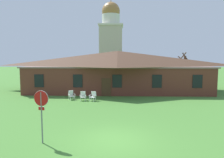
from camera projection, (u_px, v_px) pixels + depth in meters
name	position (u px, v px, depth m)	size (l,w,h in m)	color
ground_plane	(114.00, 140.00, 10.75)	(200.00, 200.00, 0.00)	#477F33
brick_building	(118.00, 70.00, 28.16)	(23.62, 10.40, 5.40)	brown
dome_tower	(111.00, 43.00, 44.27)	(5.18, 5.18, 17.32)	#BCB29E
stop_sign	(41.00, 106.00, 10.21)	(0.79, 0.19, 2.73)	slate
lawn_chair_by_porch	(71.00, 95.00, 21.47)	(0.85, 0.87, 0.96)	silver
lawn_chair_near_door	(83.00, 96.00, 20.97)	(0.71, 0.74, 0.96)	silver
lawn_chair_left_end	(93.00, 96.00, 20.90)	(0.75, 0.81, 0.96)	white
bare_tree_beside_building	(184.00, 69.00, 30.28)	(1.56, 1.94, 5.33)	brown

